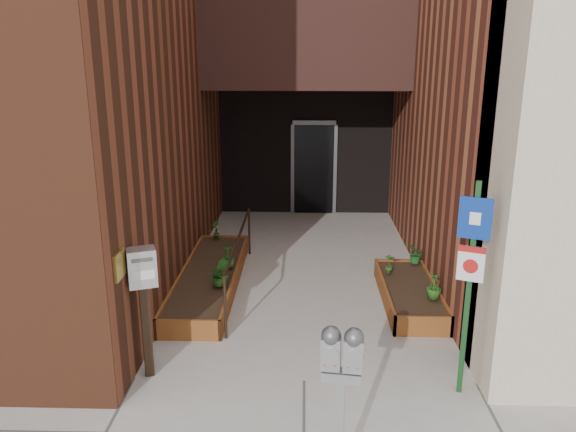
{
  "coord_description": "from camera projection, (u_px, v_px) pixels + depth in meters",
  "views": [
    {
      "loc": [
        -0.01,
        -5.75,
        3.68
      ],
      "look_at": [
        -0.24,
        1.8,
        1.48
      ],
      "focal_mm": 35.0,
      "sensor_mm": 36.0,
      "label": 1
    }
  ],
  "objects": [
    {
      "name": "ground",
      "position": [
        304.0,
        381.0,
        6.55
      ],
      "size": [
        80.0,
        80.0,
        0.0
      ],
      "primitive_type": "plane",
      "color": "#9E9991",
      "rests_on": "ground"
    },
    {
      "name": "planter_left",
      "position": [
        210.0,
        279.0,
        9.15
      ],
      "size": [
        0.9,
        3.6,
        0.3
      ],
      "color": "brown",
      "rests_on": "ground"
    },
    {
      "name": "planter_right",
      "position": [
        409.0,
        294.0,
        8.57
      ],
      "size": [
        0.8,
        2.2,
        0.3
      ],
      "color": "brown",
      "rests_on": "ground"
    },
    {
      "name": "handrail",
      "position": [
        239.0,
        245.0,
        8.91
      ],
      "size": [
        0.04,
        3.34,
        0.9
      ],
      "color": "black",
      "rests_on": "ground"
    },
    {
      "name": "parking_meter",
      "position": [
        342.0,
        367.0,
        4.59
      ],
      "size": [
        0.36,
        0.19,
        1.57
      ],
      "color": "#979799",
      "rests_on": "ground"
    },
    {
      "name": "sign_post",
      "position": [
        471.0,
        268.0,
        5.92
      ],
      "size": [
        0.32,
        0.15,
        2.44
      ],
      "color": "#163D1B",
      "rests_on": "ground"
    },
    {
      "name": "payment_dropbox",
      "position": [
        143.0,
        285.0,
        6.37
      ],
      "size": [
        0.38,
        0.33,
        1.59
      ],
      "color": "black",
      "rests_on": "ground"
    },
    {
      "name": "shrub_left_a",
      "position": [
        219.0,
        275.0,
        8.45
      ],
      "size": [
        0.4,
        0.4,
        0.33
      ],
      "primitive_type": "imported",
      "rotation": [
        0.0,
        0.0,
        0.45
      ],
      "color": "#235A19",
      "rests_on": "planter_left"
    },
    {
      "name": "shrub_left_b",
      "position": [
        222.0,
        273.0,
        8.47
      ],
      "size": [
        0.29,
        0.29,
        0.38
      ],
      "primitive_type": "imported",
      "rotation": [
        0.0,
        0.0,
        2.22
      ],
      "color": "#235819",
      "rests_on": "planter_left"
    },
    {
      "name": "shrub_left_c",
      "position": [
        228.0,
        257.0,
        9.17
      ],
      "size": [
        0.28,
        0.28,
        0.37
      ],
      "primitive_type": "imported",
      "rotation": [
        0.0,
        0.0,
        3.71
      ],
      "color": "#1C621C",
      "rests_on": "planter_left"
    },
    {
      "name": "shrub_left_d",
      "position": [
        216.0,
        229.0,
        10.59
      ],
      "size": [
        0.27,
        0.27,
        0.37
      ],
      "primitive_type": "imported",
      "rotation": [
        0.0,
        0.0,
        5.3
      ],
      "color": "#254E16",
      "rests_on": "planter_left"
    },
    {
      "name": "shrub_right_a",
      "position": [
        434.0,
        286.0,
        8.0
      ],
      "size": [
        0.25,
        0.25,
        0.38
      ],
      "primitive_type": "imported",
      "rotation": [
        0.0,
        0.0,
        1.39
      ],
      "color": "#265819",
      "rests_on": "planter_right"
    },
    {
      "name": "shrub_right_b",
      "position": [
        389.0,
        263.0,
        8.92
      ],
      "size": [
        0.23,
        0.23,
        0.33
      ],
      "primitive_type": "imported",
      "rotation": [
        0.0,
        0.0,
        2.7
      ],
      "color": "#28611B",
      "rests_on": "planter_right"
    },
    {
      "name": "shrub_right_c",
      "position": [
        416.0,
        254.0,
        9.34
      ],
      "size": [
        0.36,
        0.36,
        0.32
      ],
      "primitive_type": "imported",
      "rotation": [
        0.0,
        0.0,
        4.39
      ],
      "color": "#1A5B20",
      "rests_on": "planter_right"
    }
  ]
}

